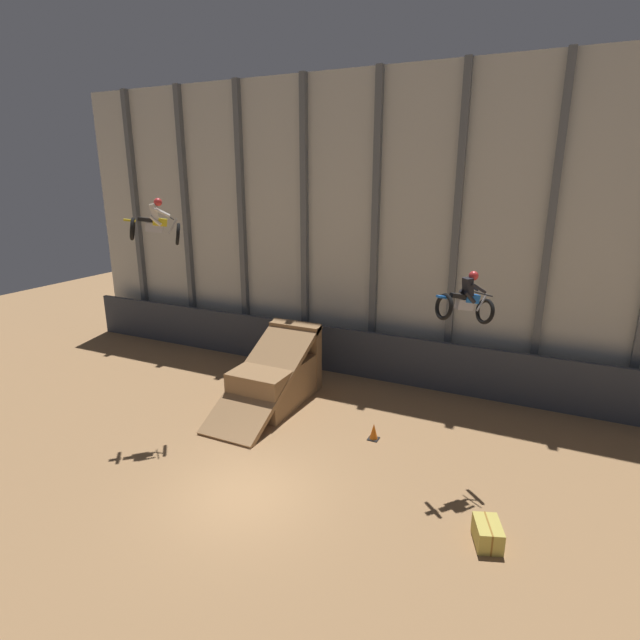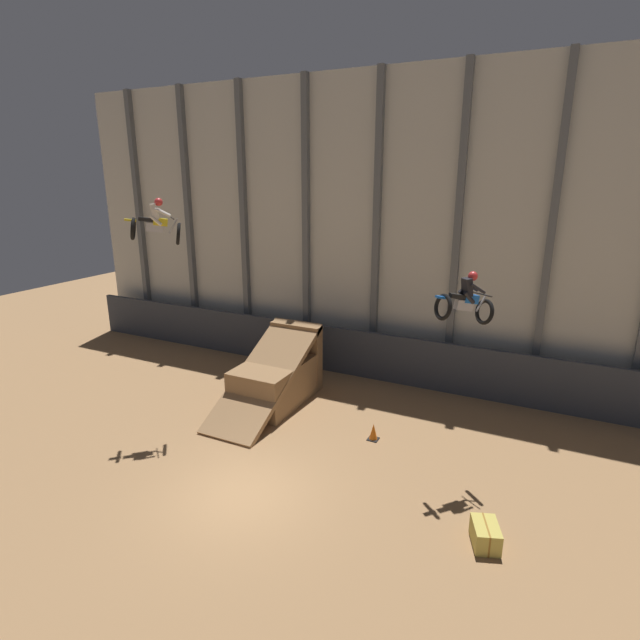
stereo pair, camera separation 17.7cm
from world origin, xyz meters
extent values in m
plane|color=#9E754C|center=(0.00, 0.00, 0.00)|extent=(60.00, 60.00, 0.00)
cube|color=beige|center=(0.00, 10.55, 6.39)|extent=(32.00, 0.12, 12.78)
cube|color=slate|center=(-13.51, 10.35, 6.39)|extent=(0.28, 0.28, 12.78)
cube|color=slate|center=(-10.13, 10.35, 6.39)|extent=(0.28, 0.28, 12.78)
cube|color=slate|center=(-6.76, 10.35, 6.39)|extent=(0.28, 0.28, 12.78)
cube|color=slate|center=(-3.38, 10.35, 6.39)|extent=(0.28, 0.28, 12.78)
cube|color=slate|center=(0.00, 10.35, 6.39)|extent=(0.28, 0.28, 12.78)
cube|color=slate|center=(3.38, 10.35, 6.39)|extent=(0.28, 0.28, 12.78)
cube|color=slate|center=(6.76, 10.35, 6.39)|extent=(0.28, 0.28, 12.78)
cube|color=#383D47|center=(0.00, 9.50, 1.05)|extent=(31.36, 0.20, 2.11)
cube|color=#966F48|center=(-2.30, 5.70, 0.82)|extent=(2.16, 3.79, 1.64)
cube|color=olive|center=(-2.30, 7.34, 1.37)|extent=(2.21, 0.50, 2.74)
cube|color=#9E754C|center=(-2.30, 4.88, 1.37)|extent=(2.21, 5.50, 2.92)
torus|color=black|center=(-4.20, 2.90, 6.78)|extent=(0.64, 0.69, 0.74)
torus|color=black|center=(-5.25, 1.99, 6.98)|extent=(0.64, 0.69, 0.74)
cube|color=#B7B7BC|center=(-4.75, 2.42, 7.01)|extent=(0.54, 0.50, 0.35)
cube|color=yellow|center=(-4.60, 2.55, 7.18)|extent=(0.49, 0.46, 0.30)
cube|color=black|center=(-4.90, 2.29, 7.26)|extent=(0.54, 0.49, 0.20)
cube|color=yellow|center=(-5.30, 1.95, 7.25)|extent=(0.37, 0.34, 0.11)
cylinder|color=#B7B7BC|center=(-4.31, 2.80, 7.04)|extent=(0.28, 0.26, 0.50)
cylinder|color=black|center=(-4.31, 2.80, 7.29)|extent=(0.52, 0.46, 0.04)
cube|color=silver|center=(-4.72, 2.45, 7.51)|extent=(0.38, 0.38, 0.52)
sphere|color=red|center=(-4.61, 2.55, 7.81)|extent=(0.39, 0.39, 0.29)
cylinder|color=silver|center=(-4.78, 2.56, 7.24)|extent=(0.36, 0.33, 0.37)
cylinder|color=silver|center=(-4.62, 2.37, 7.24)|extent=(0.36, 0.33, 0.37)
cylinder|color=silver|center=(-4.64, 2.73, 7.49)|extent=(0.43, 0.38, 0.32)
cylinder|color=silver|center=(-4.43, 2.49, 7.49)|extent=(0.43, 0.38, 0.32)
torus|color=black|center=(5.47, 4.22, 4.96)|extent=(0.70, 0.68, 0.74)
torus|color=black|center=(4.52, 3.23, 5.22)|extent=(0.70, 0.68, 0.74)
cube|color=#B7B7BC|center=(4.98, 3.71, 5.22)|extent=(0.52, 0.53, 0.37)
cube|color=blue|center=(5.12, 3.86, 5.39)|extent=(0.47, 0.48, 0.32)
cube|color=black|center=(4.85, 3.57, 5.48)|extent=(0.51, 0.52, 0.22)
cube|color=blue|center=(4.48, 3.19, 5.50)|extent=(0.35, 0.36, 0.13)
cylinder|color=#B7B7BC|center=(5.38, 4.13, 5.23)|extent=(0.28, 0.29, 0.49)
cylinder|color=black|center=(5.38, 4.13, 5.48)|extent=(0.57, 0.39, 0.04)
cube|color=black|center=(5.02, 3.75, 5.72)|extent=(0.37, 0.37, 0.52)
sphere|color=red|center=(5.13, 3.87, 6.01)|extent=(0.40, 0.40, 0.30)
cylinder|color=black|center=(4.94, 3.84, 5.45)|extent=(0.34, 0.34, 0.38)
cylinder|color=black|center=(5.11, 3.68, 5.45)|extent=(0.34, 0.34, 0.38)
cylinder|color=black|center=(5.07, 4.04, 5.69)|extent=(0.40, 0.41, 0.33)
cylinder|color=black|center=(5.30, 3.82, 5.69)|extent=(0.40, 0.41, 0.33)
cube|color=black|center=(2.22, 4.50, 0.01)|extent=(0.36, 0.36, 0.03)
cone|color=orange|center=(2.22, 4.50, 0.31)|extent=(0.28, 0.28, 0.55)
cube|color=#CCB751|center=(6.40, 0.97, 0.28)|extent=(0.87, 1.05, 0.56)
cube|color=#996623|center=(6.40, 0.97, 0.28)|extent=(0.35, 0.87, 0.57)
camera|label=1|loc=(7.12, -9.95, 8.65)|focal=28.00mm
camera|label=2|loc=(7.28, -9.87, 8.65)|focal=28.00mm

